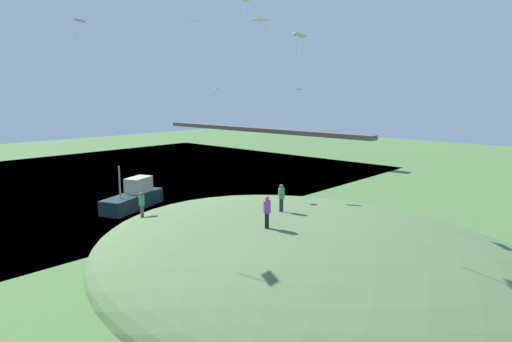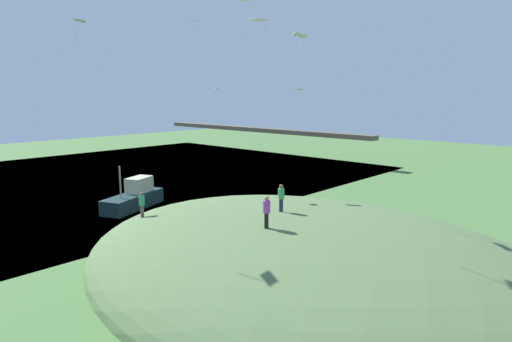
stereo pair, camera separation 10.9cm
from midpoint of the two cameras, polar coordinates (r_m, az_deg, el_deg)
ground_plane at (r=32.27m, az=-5.55°, el=-8.91°), size 160.00×160.00×0.00m
lake_water at (r=56.05m, az=-25.27°, el=-1.93°), size 49.88×80.00×0.40m
grass_hill at (r=26.93m, az=7.19°, el=-12.86°), size 31.87×23.45×6.85m
bridge_deck_far at (r=76.04m, az=0.17°, el=5.42°), size 44.89×1.80×0.70m
boat_on_lake at (r=42.14m, az=-15.52°, el=-3.36°), size 4.53×7.11×4.22m
person_walking_path at (r=26.36m, az=3.44°, el=-3.08°), size 0.45×0.45×1.70m
person_near_shore at (r=30.66m, az=-14.60°, el=-3.87°), size 0.42×0.42×1.75m
person_watching_kites at (r=23.46m, az=1.52°, el=-4.84°), size 0.57×0.57×1.78m
kite_0 at (r=29.93m, az=5.88°, el=17.15°), size 1.40×1.35×1.81m
kite_1 at (r=37.49m, az=-7.94°, el=18.80°), size 1.11×1.16×1.19m
kite_2 at (r=19.07m, az=0.66°, el=18.86°), size 0.68×0.84×1.58m
kite_3 at (r=25.74m, az=-1.14°, el=21.27°), size 0.79×0.91×1.80m
kite_4 at (r=32.55m, az=-4.84°, el=10.48°), size 0.81×0.75×1.30m
kite_5 at (r=27.05m, az=-21.99°, el=17.65°), size 1.03×0.93×1.40m
kite_6 at (r=36.88m, az=5.72°, el=10.41°), size 0.66×0.53×1.56m
mooring_post at (r=31.95m, az=-15.75°, el=-8.16°), size 0.14×0.14×1.36m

